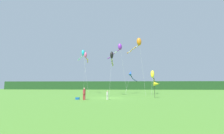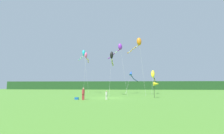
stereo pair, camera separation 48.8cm
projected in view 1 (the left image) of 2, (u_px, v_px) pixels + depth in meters
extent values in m
plane|color=#4C842D|center=(110.00, 98.00, 24.55)|extent=(120.00, 120.00, 0.00)
cube|color=#234C23|center=(118.00, 85.00, 69.36)|extent=(108.00, 2.56, 3.76)
cylinder|color=#B23338|center=(83.00, 97.00, 21.31)|extent=(0.17, 0.17, 0.82)
cylinder|color=#B23338|center=(85.00, 97.00, 21.30)|extent=(0.17, 0.17, 0.82)
cylinder|color=#B23338|center=(84.00, 92.00, 21.39)|extent=(0.38, 0.38, 0.65)
sphere|color=tan|center=(84.00, 89.00, 21.45)|extent=(0.24, 0.24, 0.24)
cylinder|color=silver|center=(107.00, 98.00, 21.58)|extent=(0.13, 0.13, 0.61)
cylinder|color=silver|center=(108.00, 98.00, 21.58)|extent=(0.13, 0.13, 0.61)
cylinder|color=silver|center=(107.00, 94.00, 21.65)|extent=(0.28, 0.28, 0.48)
sphere|color=tan|center=(107.00, 91.00, 21.68)|extent=(0.18, 0.18, 0.18)
cube|color=#1959B2|center=(77.00, 98.00, 21.77)|extent=(0.54, 0.34, 0.32)
cylinder|color=black|center=(155.00, 89.00, 24.68)|extent=(0.06, 0.06, 2.78)
cone|color=yellow|center=(157.00, 84.00, 24.77)|extent=(0.90, 0.70, 0.70)
cylinder|color=#B2B2B2|center=(152.00, 84.00, 33.06)|extent=(0.90, 2.80, 4.64)
ellipsoid|color=yellow|center=(152.00, 74.00, 34.68)|extent=(1.14, 1.42, 1.91)
cylinder|color=yellow|center=(153.00, 78.00, 34.84)|extent=(0.51, 0.68, 0.38)
cylinder|color=black|center=(154.00, 78.00, 35.35)|extent=(0.44, 0.69, 0.36)
cylinder|color=yellow|center=(154.00, 79.00, 35.90)|extent=(0.31, 0.66, 0.26)
cylinder|color=black|center=(154.00, 79.00, 36.47)|extent=(0.38, 0.67, 0.29)
cylinder|color=yellow|center=(154.00, 80.00, 37.05)|extent=(0.24, 0.65, 0.27)
cylinder|color=black|center=(154.00, 80.00, 37.63)|extent=(0.34, 0.66, 0.26)
cylinder|color=yellow|center=(154.00, 81.00, 38.17)|extent=(0.50, 0.68, 0.36)
cylinder|color=black|center=(155.00, 81.00, 38.67)|extent=(0.46, 0.70, 0.40)
cylinder|color=#B2B2B2|center=(123.00, 70.00, 32.84)|extent=(1.51, 2.07, 10.85)
ellipsoid|color=purple|center=(120.00, 47.00, 34.55)|extent=(1.40, 1.43, 1.63)
cylinder|color=purple|center=(119.00, 50.00, 35.02)|extent=(0.83, 1.20, 0.35)
cylinder|color=white|center=(116.00, 52.00, 36.08)|extent=(0.89, 1.18, 0.43)
cylinder|color=purple|center=(114.00, 54.00, 37.15)|extent=(0.78, 1.24, 0.49)
cylinder|color=white|center=(111.00, 56.00, 38.25)|extent=(0.78, 1.24, 0.50)
cylinder|color=purple|center=(109.00, 58.00, 39.25)|extent=(1.05, 1.06, 0.48)
cylinder|color=#B2B2B2|center=(142.00, 67.00, 29.72)|extent=(0.87, 1.86, 11.08)
ellipsoid|color=orange|center=(139.00, 42.00, 31.31)|extent=(1.36, 1.45, 1.76)
cylinder|color=orange|center=(138.00, 45.00, 31.46)|extent=(0.44, 0.59, 0.33)
cylinder|color=white|center=(137.00, 46.00, 31.89)|extent=(0.47, 0.55, 0.25)
cylinder|color=orange|center=(135.00, 47.00, 32.31)|extent=(0.49, 0.58, 0.34)
cylinder|color=white|center=(134.00, 48.00, 32.75)|extent=(0.42, 0.57, 0.28)
cylinder|color=orange|center=(133.00, 49.00, 33.19)|extent=(0.45, 0.55, 0.25)
cylinder|color=white|center=(132.00, 50.00, 33.66)|extent=(0.31, 0.58, 0.31)
cylinder|color=orange|center=(131.00, 51.00, 34.10)|extent=(0.49, 0.56, 0.31)
cylinder|color=white|center=(129.00, 52.00, 34.51)|extent=(0.49, 0.55, 0.28)
cylinder|color=orange|center=(128.00, 53.00, 34.91)|extent=(0.51, 0.57, 0.35)
cylinder|color=#B2B2B2|center=(84.00, 74.00, 34.55)|extent=(0.05, 1.55, 9.24)
ellipsoid|color=#E5598C|center=(86.00, 55.00, 35.86)|extent=(0.67, 0.74, 1.36)
cylinder|color=#E5598C|center=(86.00, 58.00, 36.15)|extent=(0.26, 0.80, 0.38)
cylinder|color=yellow|center=(87.00, 59.00, 36.84)|extent=(0.37, 0.81, 0.39)
cylinder|color=#E5598C|center=(88.00, 60.00, 37.53)|extent=(0.38, 0.81, 0.36)
cylinder|color=yellow|center=(88.00, 61.00, 38.24)|extent=(0.35, 0.80, 0.33)
cylinder|color=#E5598C|center=(88.00, 62.00, 38.95)|extent=(0.35, 0.79, 0.29)
cylinder|color=#B2B2B2|center=(128.00, 83.00, 36.17)|extent=(1.48, 3.50, 5.16)
cone|color=blue|center=(131.00, 73.00, 38.15)|extent=(1.15, 1.47, 1.41)
cylinder|color=blue|center=(131.00, 75.00, 38.47)|extent=(0.38, 0.90, 0.45)
cylinder|color=black|center=(131.00, 77.00, 39.22)|extent=(0.41, 0.90, 0.43)
cylinder|color=blue|center=(132.00, 78.00, 39.96)|extent=(0.45, 0.89, 0.41)
cylinder|color=black|center=(133.00, 78.00, 40.71)|extent=(0.36, 0.87, 0.34)
cylinder|color=blue|center=(133.00, 79.00, 41.41)|extent=(0.62, 0.85, 0.43)
cylinder|color=black|center=(135.00, 80.00, 42.10)|extent=(0.48, 0.87, 0.34)
cylinder|color=blue|center=(136.00, 80.00, 42.79)|extent=(0.59, 0.84, 0.31)
cylinder|color=black|center=(136.00, 81.00, 43.50)|extent=(0.43, 0.90, 0.44)
cylinder|color=#B2B2B2|center=(86.00, 72.00, 38.53)|extent=(2.36, 3.13, 10.83)
ellipsoid|color=#1EB7CC|center=(83.00, 53.00, 40.79)|extent=(1.27, 1.33, 1.75)
cylinder|color=#1EB7CC|center=(83.00, 56.00, 40.97)|extent=(0.51, 0.69, 0.39)
cylinder|color=white|center=(82.00, 57.00, 41.45)|extent=(0.62, 0.60, 0.34)
cylinder|color=#1EB7CC|center=(81.00, 57.00, 41.94)|extent=(0.48, 0.67, 0.31)
cylinder|color=white|center=(80.00, 58.00, 42.44)|extent=(0.60, 0.62, 0.33)
cylinder|color=#1EB7CC|center=(79.00, 59.00, 42.90)|extent=(0.61, 0.63, 0.37)
cylinder|color=white|center=(78.00, 60.00, 43.37)|extent=(0.58, 0.66, 0.40)
cylinder|color=#B2B2B2|center=(111.00, 75.00, 28.59)|extent=(0.28, 2.65, 8.13)
ellipsoid|color=black|center=(112.00, 55.00, 30.37)|extent=(0.78, 1.25, 1.62)
cylinder|color=black|center=(112.00, 58.00, 30.55)|extent=(0.27, 0.59, 0.34)
cylinder|color=yellow|center=(112.00, 60.00, 31.04)|extent=(0.25, 0.59, 0.36)
cylinder|color=black|center=(112.00, 61.00, 31.53)|extent=(0.23, 0.58, 0.34)
cylinder|color=yellow|center=(112.00, 62.00, 32.02)|extent=(0.23, 0.58, 0.34)
cylinder|color=black|center=(112.00, 63.00, 32.52)|extent=(0.24, 0.59, 0.35)
cylinder|color=yellow|center=(112.00, 64.00, 33.00)|extent=(0.36, 0.59, 0.30)
cylinder|color=black|center=(113.00, 65.00, 33.48)|extent=(0.27, 0.58, 0.32)
cylinder|color=yellow|center=(113.00, 65.00, 33.97)|extent=(0.21, 0.57, 0.32)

